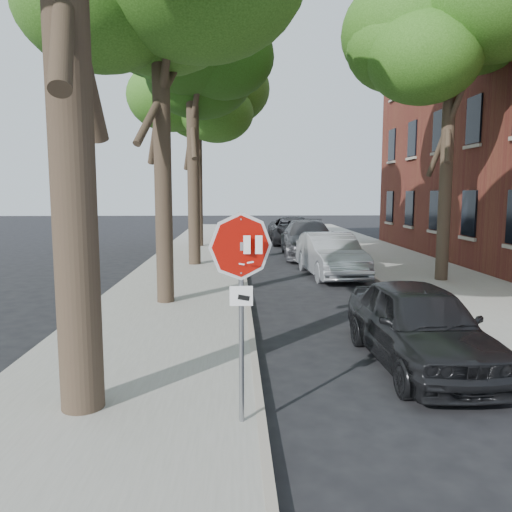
{
  "coord_description": "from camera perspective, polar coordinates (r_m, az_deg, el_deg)",
  "views": [
    {
      "loc": [
        -0.77,
        -5.92,
        2.95
      ],
      "look_at": [
        -0.47,
        1.16,
        2.05
      ],
      "focal_mm": 35.0,
      "sensor_mm": 36.0,
      "label": 1
    }
  ],
  "objects": [
    {
      "name": "tree_right",
      "position": [
        17.91,
        21.23,
        20.53
      ],
      "size": [
        5.29,
        4.91,
        9.33
      ],
      "color": "black",
      "rests_on": "sidewalk_right"
    },
    {
      "name": "car_b",
      "position": [
        17.84,
        8.51,
        0.12
      ],
      "size": [
        1.97,
        4.78,
        1.54
      ],
      "primitive_type": "imported",
      "rotation": [
        0.0,
        0.0,
        0.07
      ],
      "color": "#A2A5AA",
      "rests_on": "ground"
    },
    {
      "name": "ground",
      "position": [
        6.66,
        4.74,
        -19.09
      ],
      "size": [
        120.0,
        120.0,
        0.0
      ],
      "primitive_type": "plane",
      "color": "black",
      "rests_on": "ground"
    },
    {
      "name": "stop_sign",
      "position": [
        5.98,
        -1.71,
        -2.41
      ],
      "size": [
        0.76,
        0.34,
        2.61
      ],
      "color": "gray",
      "rests_on": "sidewalk_left"
    },
    {
      "name": "car_d",
      "position": [
        29.2,
        4.23,
        2.94
      ],
      "size": [
        2.61,
        5.63,
        1.56
      ],
      "primitive_type": "imported",
      "rotation": [
        0.0,
        0.0,
        -0.0
      ],
      "color": "black",
      "rests_on": "ground"
    },
    {
      "name": "car_c",
      "position": [
        23.26,
        5.95,
        1.98
      ],
      "size": [
        2.61,
        5.9,
        1.68
      ],
      "primitive_type": "imported",
      "rotation": [
        0.0,
        0.0,
        -0.04
      ],
      "color": "#444449",
      "rests_on": "ground"
    },
    {
      "name": "curb_left",
      "position": [
        18.15,
        -1.36,
        -1.92
      ],
      "size": [
        0.12,
        55.0,
        0.13
      ],
      "primitive_type": "cube",
      "color": "#9E9384",
      "rests_on": "ground"
    },
    {
      "name": "tree_mid_a",
      "position": [
        13.97,
        -11.06,
        26.57
      ],
      "size": [
        5.59,
        5.19,
        9.84
      ],
      "color": "black",
      "rests_on": "sidewalk_left"
    },
    {
      "name": "sidewalk_right",
      "position": [
        19.37,
        18.1,
        -1.72
      ],
      "size": [
        4.0,
        55.0,
        0.12
      ],
      "primitive_type": "cube",
      "color": "gray",
      "rests_on": "ground"
    },
    {
      "name": "car_a",
      "position": [
        9.03,
        18.16,
        -7.45
      ],
      "size": [
        1.79,
        4.25,
        1.44
      ],
      "primitive_type": "imported",
      "rotation": [
        0.0,
        0.0,
        0.02
      ],
      "color": "black",
      "rests_on": "ground"
    },
    {
      "name": "curb_right",
      "position": [
        18.75,
        12.22,
        -1.79
      ],
      "size": [
        0.12,
        55.0,
        0.13
      ],
      "primitive_type": "cube",
      "color": "#9E9384",
      "rests_on": "ground"
    },
    {
      "name": "sidewalk_left",
      "position": [
        18.23,
        -7.82,
        -1.96
      ],
      "size": [
        4.0,
        55.0,
        0.12
      ],
      "primitive_type": "cube",
      "color": "gray",
      "rests_on": "ground"
    },
    {
      "name": "tree_far",
      "position": [
        27.43,
        -6.71,
        16.11
      ],
      "size": [
        5.29,
        4.91,
        9.33
      ],
      "color": "black",
      "rests_on": "sidewalk_left"
    },
    {
      "name": "tree_mid_b",
      "position": [
        20.73,
        -7.41,
        21.25
      ],
      "size": [
        5.88,
        5.46,
        10.36
      ],
      "color": "black",
      "rests_on": "sidewalk_left"
    }
  ]
}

